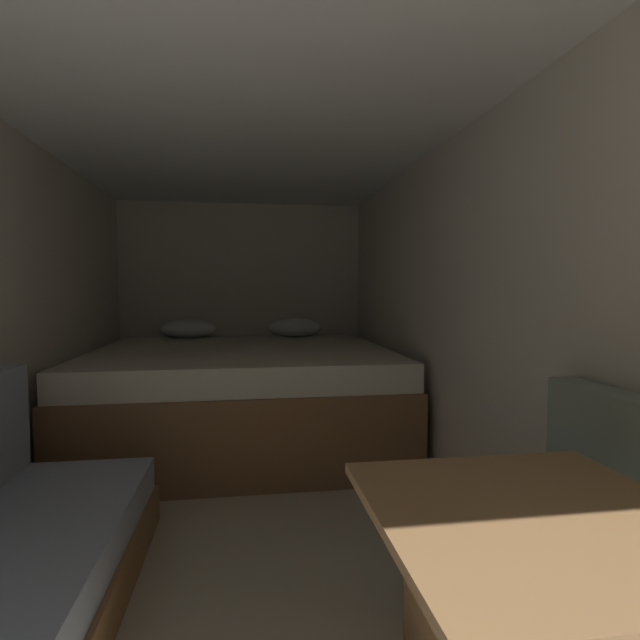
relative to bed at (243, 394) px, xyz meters
name	(u,v)px	position (x,y,z in m)	size (l,w,h in m)	color
ground_plane	(243,527)	(0.00, -1.43, -0.38)	(7.03, 7.03, 0.00)	#B2A893
wall_back	(243,307)	(0.00, 1.11, 0.65)	(2.45, 0.05, 2.05)	beige
wall_right	(471,322)	(1.20, -1.43, 0.65)	(0.05, 5.03, 2.05)	beige
ceiling_slab	(239,106)	(0.00, -1.43, 1.70)	(2.45, 5.03, 0.05)	white
bed	(243,394)	(0.00, 0.00, 0.00)	(2.23, 2.09, 0.92)	brown
dinette_table	(538,556)	(0.63, -2.94, 0.25)	(0.68, 0.71, 0.72)	#9E7247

